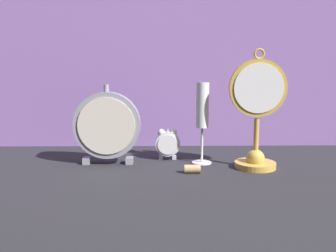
{
  "coord_description": "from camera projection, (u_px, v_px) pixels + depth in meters",
  "views": [
    {
      "loc": [
        -0.02,
        -0.96,
        0.28
      ],
      "look_at": [
        0.0,
        0.08,
        0.11
      ],
      "focal_mm": 40.0,
      "sensor_mm": 36.0,
      "label": 1
    }
  ],
  "objects": [
    {
      "name": "champagne_flute",
      "position": [
        202.0,
        112.0,
        1.05
      ],
      "size": [
        0.06,
        0.06,
        0.23
      ],
      "color": "silver",
      "rests_on": "ground_plane"
    },
    {
      "name": "fabric_backdrop_drape",
      "position": [
        167.0,
        31.0,
        1.25
      ],
      "size": [
        1.69,
        0.01,
        0.79
      ],
      "primitive_type": "cube",
      "color": "#8460A8",
      "rests_on": "ground_plane"
    },
    {
      "name": "alarm_clock_twin_bell",
      "position": [
        168.0,
        143.0,
        1.11
      ],
      "size": [
        0.07,
        0.03,
        0.09
      ],
      "color": "silver",
      "rests_on": "ground_plane"
    },
    {
      "name": "pocket_watch_on_stand",
      "position": [
        257.0,
        118.0,
        1.01
      ],
      "size": [
        0.15,
        0.11,
        0.32
      ],
      "color": "gold",
      "rests_on": "ground_plane"
    },
    {
      "name": "wine_cork",
      "position": [
        192.0,
        169.0,
        0.98
      ],
      "size": [
        0.04,
        0.02,
        0.02
      ],
      "primitive_type": "cylinder",
      "rotation": [
        0.0,
        1.57,
        0.0
      ],
      "color": "tan",
      "rests_on": "ground_plane"
    },
    {
      "name": "ground_plane",
      "position": [
        168.0,
        171.0,
        0.99
      ],
      "size": [
        4.0,
        4.0,
        0.0
      ],
      "primitive_type": "plane",
      "color": "#232328"
    },
    {
      "name": "mantel_clock_silver",
      "position": [
        107.0,
        126.0,
        1.05
      ],
      "size": [
        0.19,
        0.04,
        0.23
      ],
      "color": "gray",
      "rests_on": "ground_plane"
    }
  ]
}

